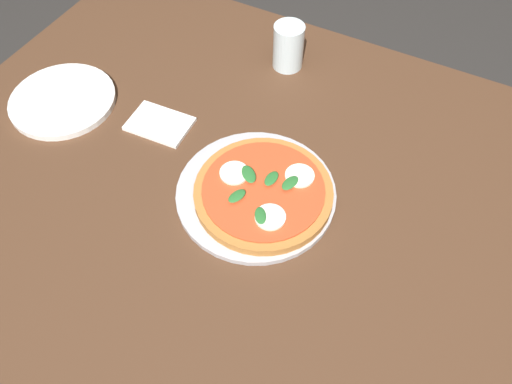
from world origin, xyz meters
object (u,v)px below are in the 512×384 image
at_px(pizza, 263,192).
at_px(glass_cup, 288,46).
at_px(plate_white, 63,100).
at_px(dining_table, 278,234).
at_px(napkin, 160,124).
at_px(serving_tray, 256,193).

relative_size(pizza, glass_cup, 2.47).
bearing_deg(glass_cup, plate_white, 41.79).
height_order(pizza, glass_cup, glass_cup).
relative_size(dining_table, pizza, 5.87).
bearing_deg(dining_table, glass_cup, -66.47).
relative_size(pizza, plate_white, 1.14).
bearing_deg(napkin, serving_tray, 165.71).
relative_size(serving_tray, napkin, 2.34).
height_order(dining_table, glass_cup, glass_cup).
distance_m(pizza, napkin, 0.29).
relative_size(dining_table, napkin, 11.78).
bearing_deg(napkin, dining_table, 165.93).
distance_m(dining_table, glass_cup, 0.44).
distance_m(serving_tray, pizza, 0.02).
xyz_separation_m(pizza, glass_cup, (0.13, -0.37, 0.03)).
relative_size(serving_tray, pizza, 1.17).
distance_m(napkin, glass_cup, 0.34).
xyz_separation_m(dining_table, napkin, (0.32, -0.08, 0.08)).
xyz_separation_m(serving_tray, plate_white, (0.49, -0.03, 0.00)).
height_order(serving_tray, napkin, serving_tray).
xyz_separation_m(serving_tray, glass_cup, (0.11, -0.37, 0.05)).
relative_size(serving_tray, glass_cup, 2.88).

